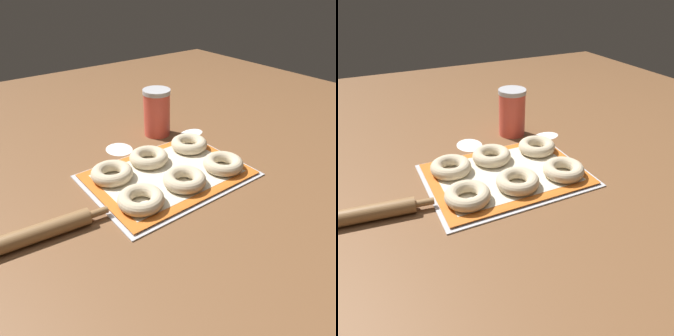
% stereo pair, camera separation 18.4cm
% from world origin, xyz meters
% --- Properties ---
extents(ground_plane, '(2.80, 2.80, 0.00)m').
position_xyz_m(ground_plane, '(0.00, 0.00, 0.00)').
color(ground_plane, brown).
extents(baking_tray, '(0.50, 0.37, 0.01)m').
position_xyz_m(baking_tray, '(0.01, -0.02, 0.00)').
color(baking_tray, silver).
rests_on(baking_tray, ground_plane).
extents(baking_mat, '(0.47, 0.34, 0.00)m').
position_xyz_m(baking_mat, '(0.01, -0.02, 0.01)').
color(baking_mat, orange).
rests_on(baking_mat, baking_tray).
extents(bagel_front_left, '(0.13, 0.13, 0.04)m').
position_xyz_m(bagel_front_left, '(-0.15, -0.10, 0.03)').
color(bagel_front_left, beige).
rests_on(bagel_front_left, baking_mat).
extents(bagel_front_center, '(0.13, 0.13, 0.04)m').
position_xyz_m(bagel_front_center, '(0.01, -0.10, 0.03)').
color(bagel_front_center, beige).
rests_on(bagel_front_center, baking_mat).
extents(bagel_front_right, '(0.13, 0.13, 0.04)m').
position_xyz_m(bagel_front_right, '(0.17, -0.10, 0.03)').
color(bagel_front_right, beige).
rests_on(bagel_front_right, baking_mat).
extents(bagel_back_left, '(0.13, 0.13, 0.04)m').
position_xyz_m(bagel_back_left, '(-0.15, 0.06, 0.03)').
color(bagel_back_left, beige).
rests_on(bagel_back_left, baking_mat).
extents(bagel_back_center, '(0.13, 0.13, 0.04)m').
position_xyz_m(bagel_back_center, '(0.00, 0.08, 0.03)').
color(bagel_back_center, beige).
rests_on(bagel_back_center, baking_mat).
extents(bagel_back_right, '(0.13, 0.13, 0.04)m').
position_xyz_m(bagel_back_right, '(0.17, 0.07, 0.03)').
color(bagel_back_right, beige).
rests_on(bagel_back_right, baking_mat).
extents(flour_canister, '(0.11, 0.11, 0.18)m').
position_xyz_m(flour_canister, '(0.17, 0.26, 0.09)').
color(flour_canister, '#DB4C3D').
rests_on(flour_canister, ground_plane).
extents(rolling_pin, '(0.47, 0.09, 0.04)m').
position_xyz_m(rolling_pin, '(-0.47, -0.05, 0.02)').
color(rolling_pin, olive).
rests_on(rolling_pin, ground_plane).
extents(flour_patch_near, '(0.09, 0.11, 0.00)m').
position_xyz_m(flour_patch_near, '(-0.02, 0.24, 0.00)').
color(flour_patch_near, white).
rests_on(flour_patch_near, ground_plane).
extents(flour_patch_far, '(0.10, 0.07, 0.00)m').
position_xyz_m(flour_patch_far, '(0.28, 0.18, 0.00)').
color(flour_patch_far, white).
rests_on(flour_patch_far, ground_plane).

